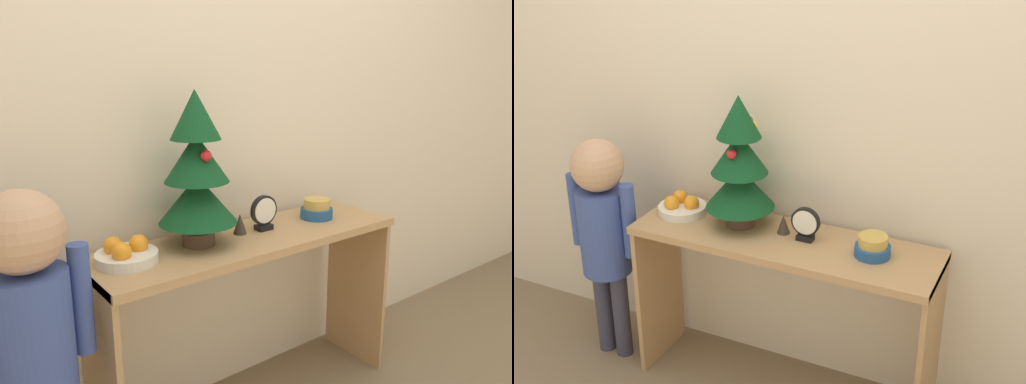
# 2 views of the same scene
# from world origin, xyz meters

# --- Properties ---
(back_wall) EXTENTS (7.00, 0.05, 2.50)m
(back_wall) POSITION_xyz_m (0.00, 0.40, 1.25)
(back_wall) COLOR beige
(back_wall) RESTS_ON ground_plane
(console_table) EXTENTS (1.18, 0.35, 0.69)m
(console_table) POSITION_xyz_m (0.00, 0.18, 0.54)
(console_table) COLOR tan
(console_table) RESTS_ON ground_plane
(mini_tree) EXTENTS (0.27, 0.27, 0.52)m
(mini_tree) POSITION_xyz_m (-0.20, 0.21, 0.95)
(mini_tree) COLOR #4C3828
(mini_tree) RESTS_ON console_table
(fruit_bowl) EXTENTS (0.19, 0.19, 0.08)m
(fruit_bowl) POSITION_xyz_m (-0.46, 0.20, 0.72)
(fruit_bowl) COLOR silver
(fruit_bowl) RESTS_ON console_table
(singing_bowl) EXTENTS (0.13, 0.13, 0.08)m
(singing_bowl) POSITION_xyz_m (0.34, 0.19, 0.73)
(singing_bowl) COLOR #235189
(singing_bowl) RESTS_ON console_table
(desk_clock) EXTENTS (0.11, 0.04, 0.13)m
(desk_clock) POSITION_xyz_m (0.08, 0.20, 0.76)
(desk_clock) COLOR black
(desk_clock) RESTS_ON console_table
(figurine) EXTENTS (0.05, 0.05, 0.08)m
(figurine) POSITION_xyz_m (-0.02, 0.22, 0.73)
(figurine) COLOR #382D23
(figurine) RESTS_ON console_table
(child_figure) EXTENTS (0.32, 0.21, 0.99)m
(child_figure) POSITION_xyz_m (-0.77, 0.09, 0.64)
(child_figure) COLOR #38384C
(child_figure) RESTS_ON ground_plane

